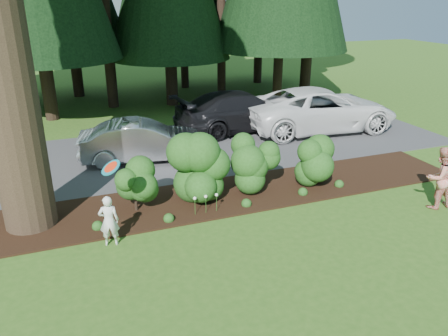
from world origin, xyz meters
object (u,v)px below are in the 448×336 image
at_px(car_dark_suv, 241,111).
at_px(child, 109,221).
at_px(car_white_suv, 320,109).
at_px(car_silver_wagon, 143,141).
at_px(frisbee, 111,167).
at_px(adult, 440,178).

distance_m(car_dark_suv, child, 9.82).
bearing_deg(car_white_suv, car_silver_wagon, 102.29).
bearing_deg(frisbee, child, 177.89).
relative_size(car_silver_wagon, car_dark_suv, 0.75).
bearing_deg(car_silver_wagon, car_white_suv, -73.38).
xyz_separation_m(car_white_suv, adult, (-0.96, -7.40, -0.06)).
relative_size(car_dark_suv, adult, 3.30).
distance_m(car_silver_wagon, child, 5.52).
relative_size(car_silver_wagon, adult, 2.47).
xyz_separation_m(car_dark_suv, adult, (2.19, -8.61, 0.01)).
distance_m(adult, frisbee, 8.55).
relative_size(adult, frisbee, 3.70).
xyz_separation_m(car_silver_wagon, car_white_suv, (7.75, 1.03, 0.19)).
height_order(car_silver_wagon, adult, adult).
xyz_separation_m(adult, frisbee, (-8.41, 1.14, 1.05)).
relative_size(child, frisbee, 2.65).
distance_m(car_white_suv, frisbee, 11.31).
height_order(adult, frisbee, frisbee).
distance_m(car_white_suv, adult, 7.46).
bearing_deg(car_white_suv, frisbee, 128.49).
xyz_separation_m(car_white_suv, child, (-9.53, -6.25, -0.31)).
bearing_deg(car_dark_suv, frisbee, 133.41).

